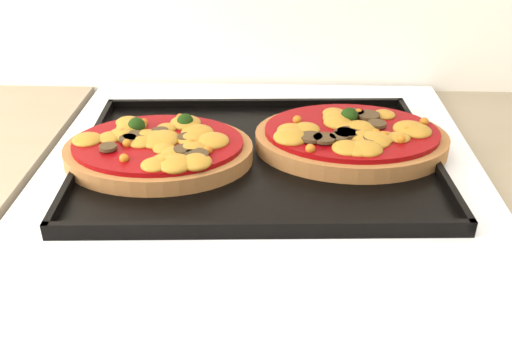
# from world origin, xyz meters

# --- Properties ---
(baking_tray) EXTENTS (0.48, 0.37, 0.02)m
(baking_tray) POSITION_xyz_m (0.01, 1.71, 0.92)
(baking_tray) COLOR black
(baking_tray) RESTS_ON stove
(pizza_left) EXTENTS (0.25, 0.19, 0.04)m
(pizza_left) POSITION_xyz_m (-0.12, 1.69, 0.94)
(pizza_left) COLOR #9F6336
(pizza_left) RESTS_ON baking_tray
(pizza_right) EXTENTS (0.26, 0.20, 0.04)m
(pizza_right) POSITION_xyz_m (0.13, 1.73, 0.94)
(pizza_right) COLOR #9F6336
(pizza_right) RESTS_ON baking_tray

